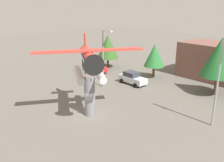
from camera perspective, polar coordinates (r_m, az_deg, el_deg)
ground_plane at (r=25.31m, az=-5.16°, el=-7.93°), size 140.00×140.00×0.00m
display_pedestal at (r=24.49m, az=-5.30°, el=-3.68°), size 1.10×1.10×4.04m
floatplane_monument at (r=23.27m, az=-5.52°, el=4.69°), size 7.08×9.63×4.00m
car_near_red at (r=40.34m, az=-3.92°, el=3.36°), size 4.20×2.02×1.76m
car_mid_silver at (r=34.33m, az=4.87°, el=0.71°), size 4.20×2.02×1.76m
streetlight_primary at (r=31.99m, az=-1.92°, el=6.27°), size 1.84×0.28×7.82m
streetlight_secondary at (r=23.26m, az=24.35°, el=0.74°), size 1.84×0.28×8.26m
tree_west at (r=42.61m, az=-1.01°, el=8.20°), size 3.75×3.75×5.89m
tree_east at (r=37.17m, az=10.01°, el=6.01°), size 3.08×3.08×5.23m
tree_center_back at (r=31.85m, az=24.18°, el=5.14°), size 4.25×4.25×7.19m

